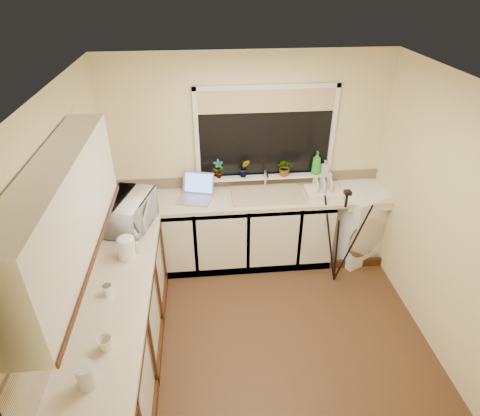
# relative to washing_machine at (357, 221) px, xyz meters

# --- Properties ---
(floor) EXTENTS (3.20, 3.20, 0.00)m
(floor) POSITION_rel_washing_machine_xyz_m (-1.34, -1.23, -0.46)
(floor) COLOR #523521
(floor) RESTS_ON ground
(ceiling) EXTENTS (3.20, 3.20, 0.00)m
(ceiling) POSITION_rel_washing_machine_xyz_m (-1.34, -1.23, 1.99)
(ceiling) COLOR white
(ceiling) RESTS_ON ground
(wall_back) EXTENTS (3.20, 0.00, 3.20)m
(wall_back) POSITION_rel_washing_machine_xyz_m (-1.34, 0.27, 0.77)
(wall_back) COLOR beige
(wall_back) RESTS_ON ground
(wall_front) EXTENTS (3.20, 0.00, 3.20)m
(wall_front) POSITION_rel_washing_machine_xyz_m (-1.34, -2.73, 0.77)
(wall_front) COLOR beige
(wall_front) RESTS_ON ground
(wall_left) EXTENTS (0.00, 3.00, 3.00)m
(wall_left) POSITION_rel_washing_machine_xyz_m (-2.94, -1.23, 0.77)
(wall_left) COLOR beige
(wall_left) RESTS_ON ground
(wall_right) EXTENTS (0.00, 3.00, 3.00)m
(wall_right) POSITION_rel_washing_machine_xyz_m (0.26, -1.23, 0.77)
(wall_right) COLOR beige
(wall_right) RESTS_ON ground
(base_cabinet_back) EXTENTS (2.55, 0.60, 0.86)m
(base_cabinet_back) POSITION_rel_washing_machine_xyz_m (-1.67, -0.03, -0.03)
(base_cabinet_back) COLOR silver
(base_cabinet_back) RESTS_ON floor
(base_cabinet_left) EXTENTS (0.54, 2.40, 0.86)m
(base_cabinet_left) POSITION_rel_washing_machine_xyz_m (-2.64, -1.53, -0.03)
(base_cabinet_left) COLOR silver
(base_cabinet_left) RESTS_ON floor
(worktop_back) EXTENTS (3.20, 0.60, 0.04)m
(worktop_back) POSITION_rel_washing_machine_xyz_m (-1.34, -0.03, 0.42)
(worktop_back) COLOR beige
(worktop_back) RESTS_ON base_cabinet_back
(worktop_left) EXTENTS (0.60, 2.40, 0.04)m
(worktop_left) POSITION_rel_washing_machine_xyz_m (-2.64, -1.53, 0.42)
(worktop_left) COLOR beige
(worktop_left) RESTS_ON base_cabinet_left
(upper_cabinet) EXTENTS (0.28, 1.90, 0.70)m
(upper_cabinet) POSITION_rel_washing_machine_xyz_m (-2.78, -1.68, 1.34)
(upper_cabinet) COLOR silver
(upper_cabinet) RESTS_ON wall_left
(splashback_left) EXTENTS (0.02, 2.40, 0.45)m
(splashback_left) POSITION_rel_washing_machine_xyz_m (-2.93, -1.53, 0.67)
(splashback_left) COLOR beige
(splashback_left) RESTS_ON wall_left
(splashback_back) EXTENTS (3.20, 0.02, 0.14)m
(splashback_back) POSITION_rel_washing_machine_xyz_m (-1.34, 0.25, 0.51)
(splashback_back) COLOR beige
(splashback_back) RESTS_ON wall_back
(window_glass) EXTENTS (1.50, 0.02, 1.00)m
(window_glass) POSITION_rel_washing_machine_xyz_m (-1.14, 0.25, 1.09)
(window_glass) COLOR black
(window_glass) RESTS_ON wall_back
(window_blind) EXTENTS (1.50, 0.02, 0.25)m
(window_blind) POSITION_rel_washing_machine_xyz_m (-1.14, 0.23, 1.47)
(window_blind) COLOR tan
(window_blind) RESTS_ON wall_back
(windowsill) EXTENTS (1.60, 0.14, 0.03)m
(windowsill) POSITION_rel_washing_machine_xyz_m (-1.14, 0.20, 0.58)
(windowsill) COLOR white
(windowsill) RESTS_ON wall_back
(sink) EXTENTS (0.82, 0.46, 0.03)m
(sink) POSITION_rel_washing_machine_xyz_m (-1.14, -0.03, 0.46)
(sink) COLOR tan
(sink) RESTS_ON worktop_back
(faucet) EXTENTS (0.03, 0.03, 0.24)m
(faucet) POSITION_rel_washing_machine_xyz_m (-1.14, 0.15, 0.56)
(faucet) COLOR silver
(faucet) RESTS_ON worktop_back
(washing_machine) EXTENTS (0.85, 0.84, 0.91)m
(washing_machine) POSITION_rel_washing_machine_xyz_m (0.00, 0.00, 0.00)
(washing_machine) COLOR white
(washing_machine) RESTS_ON floor
(laptop) EXTENTS (0.45, 0.44, 0.26)m
(laptop) POSITION_rel_washing_machine_xyz_m (-1.96, 0.01, 0.51)
(laptop) COLOR #9D9DA4
(laptop) RESTS_ON worktop_back
(kettle) EXTENTS (0.16, 0.16, 0.21)m
(kettle) POSITION_rel_washing_machine_xyz_m (-2.58, -1.05, 0.55)
(kettle) COLOR white
(kettle) RESTS_ON worktop_left
(dish_rack) EXTENTS (0.41, 0.31, 0.06)m
(dish_rack) POSITION_rel_washing_machine_xyz_m (-0.50, -0.07, 0.47)
(dish_rack) COLOR #EFE2CF
(dish_rack) RESTS_ON worktop_back
(tripod) EXTENTS (0.60, 0.60, 1.20)m
(tripod) POSITION_rel_washing_machine_xyz_m (-0.40, -0.53, 0.14)
(tripod) COLOR black
(tripod) RESTS_ON floor
(glass_jug) EXTENTS (0.12, 0.12, 0.17)m
(glass_jug) POSITION_rel_washing_machine_xyz_m (-2.65, -2.33, 0.53)
(glass_jug) COLOR silver
(glass_jug) RESTS_ON worktop_left
(steel_jar) EXTENTS (0.07, 0.07, 0.10)m
(steel_jar) POSITION_rel_washing_machine_xyz_m (-2.68, -1.51, 0.49)
(steel_jar) COLOR white
(steel_jar) RESTS_ON worktop_left
(microwave) EXTENTS (0.54, 0.68, 0.33)m
(microwave) POSITION_rel_washing_machine_xyz_m (-2.63, -0.51, 0.61)
(microwave) COLOR white
(microwave) RESTS_ON worktop_left
(plant_a) EXTENTS (0.13, 0.11, 0.23)m
(plant_a) POSITION_rel_washing_machine_xyz_m (-1.69, 0.18, 0.71)
(plant_a) COLOR #999999
(plant_a) RESTS_ON windowsill
(plant_b) EXTENTS (0.13, 0.11, 0.22)m
(plant_b) POSITION_rel_washing_machine_xyz_m (-1.39, 0.18, 0.71)
(plant_b) COLOR #999999
(plant_b) RESTS_ON windowsill
(plant_d) EXTENTS (0.20, 0.17, 0.21)m
(plant_d) POSITION_rel_washing_machine_xyz_m (-0.91, 0.16, 0.70)
(plant_d) COLOR #999999
(plant_d) RESTS_ON windowsill
(soap_bottle_green) EXTENTS (0.12, 0.12, 0.28)m
(soap_bottle_green) POSITION_rel_washing_machine_xyz_m (-0.54, 0.18, 0.73)
(soap_bottle_green) COLOR green
(soap_bottle_green) RESTS_ON windowsill
(soap_bottle_clear) EXTENTS (0.09, 0.09, 0.17)m
(soap_bottle_clear) POSITION_rel_washing_machine_xyz_m (-0.44, 0.16, 0.68)
(soap_bottle_clear) COLOR #999999
(soap_bottle_clear) RESTS_ON windowsill
(cup_back) EXTENTS (0.16, 0.16, 0.10)m
(cup_back) POSITION_rel_washing_machine_xyz_m (-0.34, 0.02, 0.49)
(cup_back) COLOR silver
(cup_back) RESTS_ON worktop_back
(cup_left) EXTENTS (0.14, 0.14, 0.10)m
(cup_left) POSITION_rel_washing_machine_xyz_m (-2.60, -2.06, 0.49)
(cup_left) COLOR beige
(cup_left) RESTS_ON worktop_left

